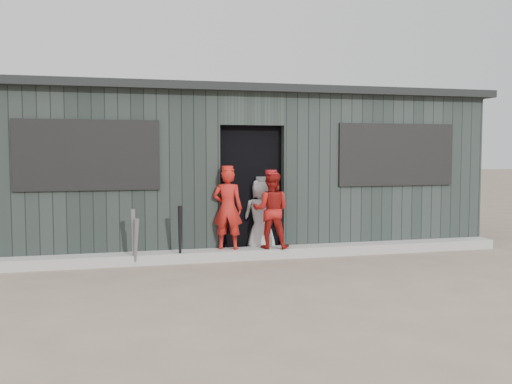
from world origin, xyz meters
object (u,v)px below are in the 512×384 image
object	(u,v)px
bat_mid	(133,238)
bat_right	(180,235)
player_red_left	(228,208)
bat_left	(136,243)
player_red_right	(271,210)
dugout	(232,169)
player_grey_back	(261,217)

from	to	relation	value
bat_mid	bat_right	world-z (taller)	bat_right
player_red_left	bat_mid	bearing A→B (deg)	30.04
bat_left	player_red_right	xyz separation A→B (m)	(2.00, 0.21, 0.38)
bat_mid	player_red_right	bearing A→B (deg)	4.57
dugout	player_grey_back	bearing A→B (deg)	-83.45
player_red_left	player_grey_back	distance (m)	0.64
bat_left	player_red_right	distance (m)	2.05
bat_left	dugout	distance (m)	2.78
bat_left	dugout	world-z (taller)	dugout
bat_left	player_grey_back	size ratio (longest dim) A/B	0.59
dugout	player_red_right	bearing A→B (deg)	-82.36
bat_left	player_grey_back	world-z (taller)	player_grey_back
bat_left	bat_right	world-z (taller)	bat_right
bat_right	player_grey_back	world-z (taller)	player_grey_back
bat_mid	dugout	bearing A→B (deg)	46.17
bat_mid	bat_right	xyz separation A→B (m)	(0.65, 0.00, 0.01)
bat_mid	player_red_right	world-z (taller)	player_red_right
bat_left	bat_mid	world-z (taller)	bat_mid
player_red_left	player_red_right	xyz separation A→B (m)	(0.65, -0.08, -0.03)
bat_left	player_red_left	bearing A→B (deg)	12.13
player_red_right	dugout	size ratio (longest dim) A/B	0.14
bat_right	player_red_left	world-z (taller)	player_red_left
player_red_left	dugout	bearing A→B (deg)	-84.07
bat_mid	player_grey_back	distance (m)	2.03
bat_left	bat_mid	distance (m)	0.09
bat_right	player_red_left	distance (m)	0.84
bat_right	player_red_right	xyz separation A→B (m)	(1.38, 0.16, 0.30)
player_red_right	player_grey_back	world-z (taller)	player_red_right
player_red_right	player_grey_back	bearing A→B (deg)	-56.75
dugout	bat_mid	bearing A→B (deg)	-133.83
bat_mid	player_red_left	world-z (taller)	player_red_left
bat_left	player_red_right	world-z (taller)	player_red_right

